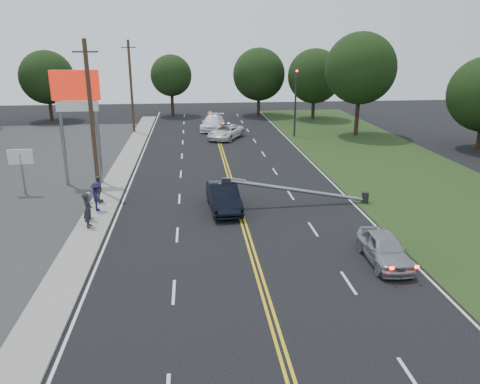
{
  "coord_description": "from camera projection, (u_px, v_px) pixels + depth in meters",
  "views": [
    {
      "loc": [
        -2.75,
        -19.21,
        9.83
      ],
      "look_at": [
        -0.14,
        5.81,
        1.7
      ],
      "focal_mm": 35.0,
      "sensor_mm": 36.0,
      "label": 1
    }
  ],
  "objects": [
    {
      "name": "tree_9",
      "position": [
        361.0,
        68.0,
        49.1
      ],
      "size": [
        7.47,
        7.47,
        10.85
      ],
      "color": "black",
      "rests_on": "ground"
    },
    {
      "name": "centerline_yellow",
      "position": [
        236.0,
        197.0,
        30.93
      ],
      "size": [
        0.36,
        80.0,
        0.0
      ],
      "primitive_type": "cube",
      "color": "gold",
      "rests_on": "ground"
    },
    {
      "name": "sidewalk",
      "position": [
        106.0,
        200.0,
        30.09
      ],
      "size": [
        1.8,
        70.0,
        0.12
      ],
      "primitive_type": "cube",
      "color": "gray",
      "rests_on": "ground"
    },
    {
      "name": "utility_pole_mid",
      "position": [
        92.0,
        118.0,
        30.36
      ],
      "size": [
        1.6,
        0.28,
        10.0
      ],
      "color": "#382619",
      "rests_on": "ground"
    },
    {
      "name": "bystander_a",
      "position": [
        88.0,
        210.0,
        25.37
      ],
      "size": [
        0.51,
        0.74,
        1.94
      ],
      "primitive_type": "imported",
      "rotation": [
        0.0,
        0.0,
        1.63
      ],
      "color": "#222229",
      "rests_on": "sidewalk"
    },
    {
      "name": "emergency_a",
      "position": [
        226.0,
        132.0,
        49.21
      ],
      "size": [
        4.58,
        5.79,
        1.46
      ],
      "primitive_type": "imported",
      "rotation": [
        0.0,
        0.0,
        -0.48
      ],
      "color": "silver",
      "rests_on": "ground"
    },
    {
      "name": "small_sign",
      "position": [
        21.0,
        161.0,
        30.73
      ],
      "size": [
        1.6,
        0.14,
        3.1
      ],
      "color": "gray",
      "rests_on": "ground"
    },
    {
      "name": "waiting_sedan",
      "position": [
        384.0,
        248.0,
        21.62
      ],
      "size": [
        1.8,
        4.17,
        1.4
      ],
      "primitive_type": "imported",
      "rotation": [
        0.0,
        0.0,
        -0.04
      ],
      "color": "#989CA0",
      "rests_on": "ground"
    },
    {
      "name": "grass_verge",
      "position": [
        430.0,
        190.0,
        32.27
      ],
      "size": [
        12.0,
        80.0,
        0.01
      ],
      "primitive_type": "cube",
      "color": "#213414",
      "rests_on": "ground"
    },
    {
      "name": "pylon_sign",
      "position": [
        77.0,
        100.0,
        31.84
      ],
      "size": [
        3.2,
        0.35,
        8.0
      ],
      "color": "gray",
      "rests_on": "ground"
    },
    {
      "name": "tree_5",
      "position": [
        47.0,
        77.0,
        59.03
      ],
      "size": [
        6.69,
        6.69,
        8.82
      ],
      "color": "black",
      "rests_on": "ground"
    },
    {
      "name": "ground",
      "position": [
        256.0,
        266.0,
        21.47
      ],
      "size": [
        120.0,
        120.0,
        0.0
      ],
      "primitive_type": "plane",
      "color": "black",
      "rests_on": "ground"
    },
    {
      "name": "emergency_b",
      "position": [
        213.0,
        123.0,
        54.12
      ],
      "size": [
        3.35,
        5.99,
        1.64
      ],
      "primitive_type": "imported",
      "rotation": [
        0.0,
        0.0,
        -0.2
      ],
      "color": "white",
      "rests_on": "ground"
    },
    {
      "name": "tree_7",
      "position": [
        259.0,
        74.0,
        63.56
      ],
      "size": [
        7.07,
        7.07,
        9.06
      ],
      "color": "black",
      "rests_on": "ground"
    },
    {
      "name": "bystander_d",
      "position": [
        99.0,
        189.0,
        29.35
      ],
      "size": [
        0.55,
        1.05,
        1.7
      ],
      "primitive_type": "imported",
      "rotation": [
        0.0,
        0.0,
        1.71
      ],
      "color": "#524942",
      "rests_on": "sidewalk"
    },
    {
      "name": "tree_6",
      "position": [
        171.0,
        76.0,
        63.13
      ],
      "size": [
        5.54,
        5.54,
        8.19
      ],
      "color": "black",
      "rests_on": "ground"
    },
    {
      "name": "bystander_b",
      "position": [
        90.0,
        206.0,
        26.46
      ],
      "size": [
        0.83,
        0.95,
        1.64
      ],
      "primitive_type": "imported",
      "rotation": [
        0.0,
        0.0,
        1.27
      ],
      "color": "#B0B0B5",
      "rests_on": "sidewalk"
    },
    {
      "name": "bystander_c",
      "position": [
        97.0,
        197.0,
        27.88
      ],
      "size": [
        0.99,
        1.29,
        1.75
      ],
      "primitive_type": "imported",
      "rotation": [
        0.0,
        0.0,
        1.91
      ],
      "color": "#19183E",
      "rests_on": "sidewalk"
    },
    {
      "name": "utility_pole_far",
      "position": [
        131.0,
        87.0,
        51.18
      ],
      "size": [
        1.6,
        0.28,
        10.0
      ],
      "color": "#382619",
      "rests_on": "ground"
    },
    {
      "name": "tree_8",
      "position": [
        315.0,
        76.0,
        60.52
      ],
      "size": [
        6.97,
        6.97,
        9.02
      ],
      "color": "black",
      "rests_on": "ground"
    },
    {
      "name": "fallen_streetlight",
      "position": [
        305.0,
        191.0,
        29.18
      ],
      "size": [
        9.36,
        0.44,
        1.91
      ],
      "color": "#2D2D30",
      "rests_on": "ground"
    },
    {
      "name": "traffic_signal",
      "position": [
        296.0,
        97.0,
        49.39
      ],
      "size": [
        0.28,
        0.41,
        7.05
      ],
      "color": "#2D2D30",
      "rests_on": "ground"
    },
    {
      "name": "crashed_sedan",
      "position": [
        224.0,
        197.0,
        28.4
      ],
      "size": [
        2.03,
        4.95,
        1.6
      ],
      "primitive_type": "imported",
      "rotation": [
        0.0,
        0.0,
        0.07
      ],
      "color": "black",
      "rests_on": "ground"
    }
  ]
}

